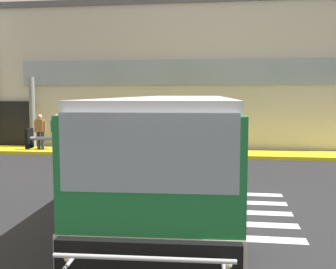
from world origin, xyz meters
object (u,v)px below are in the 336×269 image
object	(u,v)px
passenger_near_column	(40,130)
passenger_by_doorway	(57,129)
entry_support_column	(32,112)
safety_bollard_yellow	(185,149)
bus_main_foreground	(178,148)

from	to	relation	value
passenger_near_column	passenger_by_doorway	xyz separation A→B (m)	(0.73, 0.25, 0.03)
passenger_near_column	passenger_by_doorway	bearing A→B (deg)	18.94
entry_support_column	passenger_by_doorway	bearing A→B (deg)	-22.80
entry_support_column	safety_bollard_yellow	size ratio (longest dim) A/B	3.84
passenger_by_doorway	safety_bollard_yellow	xyz separation A→B (m)	(6.21, -1.16, -0.66)
safety_bollard_yellow	entry_support_column	bearing A→B (deg)	166.90
passenger_by_doorway	safety_bollard_yellow	bearing A→B (deg)	-10.56
entry_support_column	passenger_by_doorway	size ratio (longest dim) A/B	2.06
passenger_near_column	safety_bollard_yellow	size ratio (longest dim) A/B	1.86
passenger_by_doorway	safety_bollard_yellow	size ratio (longest dim) A/B	1.86
entry_support_column	bus_main_foreground	xyz separation A→B (m)	(8.19, -8.40, -0.54)
bus_main_foreground	passenger_by_doorway	size ratio (longest dim) A/B	7.19
entry_support_column	passenger_by_doorway	distance (m)	1.83
passenger_by_doorway	safety_bollard_yellow	distance (m)	6.35
entry_support_column	safety_bollard_yellow	bearing A→B (deg)	-13.10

